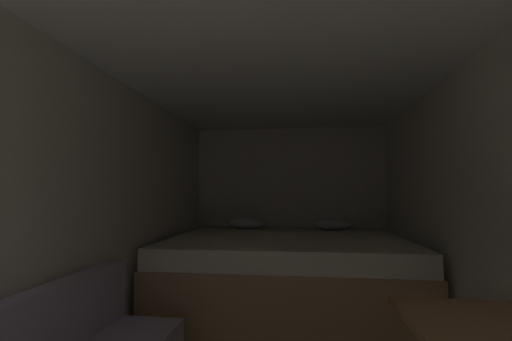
% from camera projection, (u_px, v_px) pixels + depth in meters
% --- Properties ---
extents(wall_back, '(2.71, 0.05, 2.15)m').
position_uv_depth(wall_back, '(289.00, 205.00, 4.84)').
color(wall_back, beige).
rests_on(wall_back, ground).
extents(wall_left, '(0.05, 4.96, 2.15)m').
position_uv_depth(wall_left, '(97.00, 214.00, 2.53)').
color(wall_left, beige).
rests_on(wall_left, ground).
extents(wall_right, '(0.05, 4.96, 2.15)m').
position_uv_depth(wall_right, '(488.00, 218.00, 2.20)').
color(wall_right, beige).
rests_on(wall_right, ground).
extents(ceiling_slab, '(2.71, 4.96, 0.05)m').
position_uv_depth(ceiling_slab, '(278.00, 59.00, 2.43)').
color(ceiling_slab, white).
rests_on(ceiling_slab, wall_left).
extents(bed, '(2.49, 2.00, 0.90)m').
position_uv_depth(bed, '(287.00, 272.00, 3.74)').
color(bed, tan).
rests_on(bed, ground).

